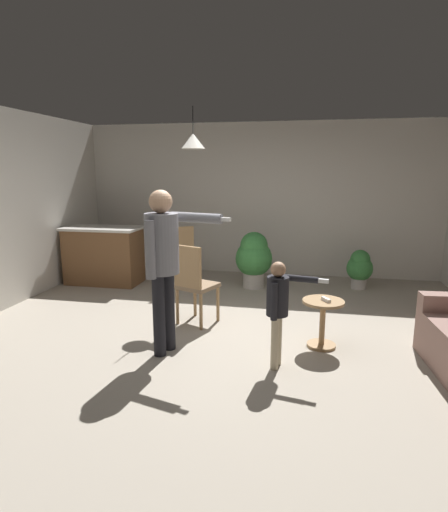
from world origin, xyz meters
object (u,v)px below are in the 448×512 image
person_adult (163,254)px  potted_plant_by_wall (360,267)px  kitchen_counter (104,255)px  potted_plant_corner (254,257)px  dining_chair_near_wall (194,282)px  spare_remote_on_table (326,300)px  person_child (278,303)px  dining_chair_by_counter (180,254)px  side_table_by_couch (323,318)px

person_adult → potted_plant_by_wall: bearing=157.4°
kitchen_counter → potted_plant_corner: bearing=5.0°
potted_plant_corner → person_adult: bearing=-102.6°
dining_chair_near_wall → spare_remote_on_table: (1.54, -0.40, -0.01)m
person_child → potted_plant_by_wall: person_child is taller
person_adult → potted_plant_corner: 2.75m
person_adult → potted_plant_by_wall: (2.26, 2.88, -0.70)m
person_adult → person_child: bearing=100.1°
potted_plant_by_wall → person_child: bearing=-110.1°
dining_chair_by_counter → potted_plant_by_wall: size_ratio=1.58×
potted_plant_by_wall → person_adult: bearing=-128.1°
potted_plant_corner → dining_chair_by_counter: bearing=-171.1°
potted_plant_corner → spare_remote_on_table: potted_plant_corner is taller
dining_chair_by_counter → potted_plant_by_wall: bearing=-26.4°
dining_chair_near_wall → potted_plant_by_wall: bearing=65.1°
dining_chair_by_counter → potted_plant_corner: dining_chair_by_counter is taller
dining_chair_by_counter → dining_chair_near_wall: (0.67, -1.61, 0.00)m
person_adult → spare_remote_on_table: (1.62, 0.43, -0.51)m
spare_remote_on_table → kitchen_counter: bearing=150.8°
kitchen_counter → dining_chair_near_wall: 2.54m
side_table_by_couch → dining_chair_near_wall: 1.58m
dining_chair_near_wall → potted_plant_by_wall: 3.00m
person_child → spare_remote_on_table: size_ratio=8.01×
kitchen_counter → side_table_by_couch: kitchen_counter is taller
person_child → person_adult: bearing=-84.5°
kitchen_counter → person_child: (3.07, -2.52, 0.17)m
dining_chair_by_counter → person_child: bearing=-90.7°
potted_plant_corner → potted_plant_by_wall: 1.70m
person_child → spare_remote_on_table: (0.46, 0.54, -0.11)m
kitchen_counter → potted_plant_corner: size_ratio=1.39×
dining_chair_by_counter → person_adult: bearing=-111.6°
person_child → spare_remote_on_table: 0.72m
side_table_by_couch → dining_chair_by_counter: (-2.19, 1.99, 0.22)m
dining_chair_by_counter → spare_remote_on_table: (2.21, -2.01, -0.01)m
potted_plant_corner → potted_plant_by_wall: potted_plant_corner is taller
dining_chair_by_counter → spare_remote_on_table: dining_chair_by_counter is taller
person_adult → potted_plant_corner: size_ratio=1.85×
person_child → potted_plant_corner: size_ratio=1.15×
potted_plant_by_wall → spare_remote_on_table: size_ratio=4.86×
potted_plant_corner → spare_remote_on_table: size_ratio=6.98×
kitchen_counter → dining_chair_by_counter: size_ratio=1.26×
potted_plant_by_wall → dining_chair_near_wall: bearing=-136.8°
kitchen_counter → person_child: bearing=-39.3°
person_child → dining_chair_by_counter: (-1.75, 2.55, -0.10)m
kitchen_counter → person_child: person_child is taller
side_table_by_couch → potted_plant_by_wall: size_ratio=0.82×
dining_chair_near_wall → potted_plant_corner: dining_chair_near_wall is taller
side_table_by_couch → dining_chair_near_wall: bearing=166.1°
person_adult → spare_remote_on_table: size_ratio=12.95×
potted_plant_by_wall → dining_chair_by_counter: bearing=-171.3°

